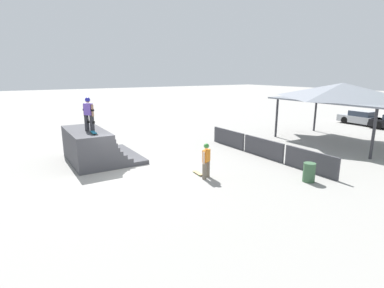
# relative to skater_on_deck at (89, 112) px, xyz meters

# --- Properties ---
(ground_plane) EXTENTS (160.00, 160.00, 0.00)m
(ground_plane) POSITION_rel_skater_on_deck_xyz_m (2.77, 0.99, -2.74)
(ground_plane) COLOR gray
(quarter_pipe_ramp) EXTENTS (4.21, 3.53, 1.74)m
(quarter_pipe_ramp) POSITION_rel_skater_on_deck_xyz_m (-0.42, 0.19, -1.97)
(quarter_pipe_ramp) COLOR #424247
(quarter_pipe_ramp) RESTS_ON ground
(skater_on_deck) EXTENTS (0.71, 0.52, 1.74)m
(skater_on_deck) POSITION_rel_skater_on_deck_xyz_m (0.00, 0.00, 0.00)
(skater_on_deck) COLOR #2D2D33
(skater_on_deck) RESTS_ON quarter_pipe_ramp
(skateboard_on_deck) EXTENTS (0.81, 0.25, 0.09)m
(skateboard_on_deck) POSITION_rel_skater_on_deck_xyz_m (0.73, 0.01, -0.94)
(skateboard_on_deck) COLOR green
(skateboard_on_deck) RESTS_ON quarter_pipe_ramp
(bystander_walking) EXTENTS (0.41, 0.60, 1.62)m
(bystander_walking) POSITION_rel_skater_on_deck_xyz_m (5.02, 3.85, -1.79)
(bystander_walking) COLOR #6B6051
(bystander_walking) RESTS_ON ground
(skateboard_on_ground) EXTENTS (0.79, 0.26, 0.09)m
(skateboard_on_ground) POSITION_rel_skater_on_deck_xyz_m (4.41, 3.82, -2.68)
(skateboard_on_ground) COLOR green
(skateboard_on_ground) RESTS_ON ground
(barrier_fence) EXTENTS (9.25, 0.12, 1.05)m
(barrier_fence) POSITION_rel_skater_on_deck_xyz_m (3.81, 8.59, -2.22)
(barrier_fence) COLOR #3D3D42
(barrier_fence) RESTS_ON ground
(pavilion_shelter) EXTENTS (8.21, 5.27, 4.03)m
(pavilion_shelter) POSITION_rel_skater_on_deck_xyz_m (3.80, 15.62, 0.68)
(pavilion_shelter) COLOR #2D2D33
(pavilion_shelter) RESTS_ON ground
(trash_bin) EXTENTS (0.52, 0.52, 0.85)m
(trash_bin) POSITION_rel_skater_on_deck_xyz_m (7.78, 7.44, -2.32)
(trash_bin) COLOR #385B3D
(trash_bin) RESTS_ON ground
(parked_car_silver) EXTENTS (4.29, 1.87, 1.27)m
(parked_car_silver) POSITION_rel_skater_on_deck_xyz_m (0.76, 24.19, -2.14)
(parked_car_silver) COLOR #A8AAAF
(parked_car_silver) RESTS_ON ground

